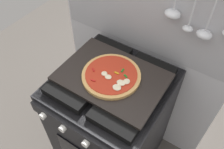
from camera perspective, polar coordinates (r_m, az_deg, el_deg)
kitchen_backsplash at (r=1.50m, az=7.14°, el=4.45°), size 1.10×0.09×1.55m
stove at (r=1.58m, az=-0.03°, el=-11.57°), size 0.60×0.64×0.90m
baking_tray at (r=1.21m, az=0.00°, el=-0.57°), size 0.54×0.38×0.02m
pizza_left at (r=1.19m, az=-0.17°, el=-0.21°), size 0.30×0.30×0.03m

